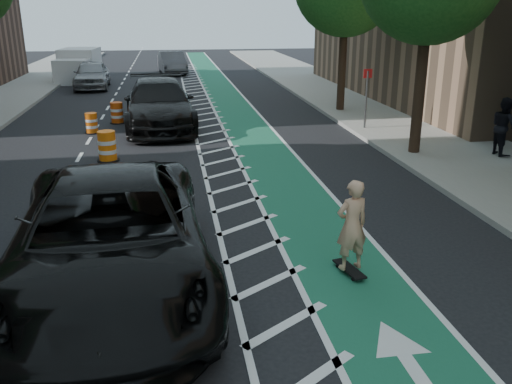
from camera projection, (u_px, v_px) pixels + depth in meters
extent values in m
plane|color=black|center=(186.00, 289.00, 9.57)|extent=(120.00, 120.00, 0.00)
cube|color=#1A5B3F|center=(260.00, 147.00, 19.37)|extent=(2.00, 90.00, 0.01)
cube|color=silver|center=(219.00, 149.00, 19.14)|extent=(1.40, 90.00, 0.01)
cube|color=gray|center=(431.00, 139.00, 20.31)|extent=(5.00, 90.00, 0.15)
cube|color=gray|center=(369.00, 141.00, 19.95)|extent=(0.12, 90.00, 0.16)
cylinder|color=#382619|center=(420.00, 90.00, 17.52)|extent=(0.36, 0.36, 4.40)
cylinder|color=#382619|center=(344.00, 66.00, 25.01)|extent=(0.36, 0.36, 4.40)
cylinder|color=#4C4C4C|center=(366.00, 102.00, 21.54)|extent=(0.08, 0.08, 2.40)
cube|color=red|center=(368.00, 74.00, 21.19)|extent=(0.35, 0.02, 0.35)
cube|color=black|center=(349.00, 269.00, 10.10)|extent=(0.42, 0.90, 0.03)
cylinder|color=black|center=(337.00, 266.00, 10.35)|extent=(0.05, 0.07, 0.07)
cylinder|color=black|center=(345.00, 265.00, 10.41)|extent=(0.05, 0.07, 0.07)
cylinder|color=black|center=(353.00, 280.00, 9.84)|extent=(0.05, 0.07, 0.07)
cylinder|color=black|center=(361.00, 278.00, 9.90)|extent=(0.05, 0.07, 0.07)
imported|color=tan|center=(352.00, 225.00, 9.82)|extent=(0.70, 0.53, 1.72)
imported|color=black|center=(110.00, 237.00, 9.26)|extent=(3.66, 7.30, 1.98)
imported|color=black|center=(159.00, 104.00, 22.26)|extent=(3.02, 6.84, 1.95)
imported|color=gray|center=(92.00, 74.00, 33.54)|extent=(2.20, 5.05, 1.70)
imported|color=#4F4F53|center=(172.00, 63.00, 41.10)|extent=(2.31, 5.18, 1.65)
imported|color=black|center=(504.00, 126.00, 17.53)|extent=(0.74, 0.93, 1.88)
cube|color=silver|center=(81.00, 64.00, 37.59)|extent=(2.58, 3.56, 2.12)
cube|color=silver|center=(72.00, 72.00, 35.27)|extent=(2.24, 1.85, 1.59)
cylinder|color=black|center=(56.00, 80.00, 34.93)|extent=(0.32, 0.76, 0.74)
cylinder|color=black|center=(87.00, 79.00, 35.09)|extent=(0.32, 0.76, 0.74)
cylinder|color=black|center=(71.00, 73.00, 38.54)|extent=(0.32, 0.76, 0.74)
cylinder|color=black|center=(98.00, 73.00, 38.69)|extent=(0.32, 0.76, 0.74)
cylinder|color=orange|center=(107.00, 146.00, 17.50)|extent=(0.57, 0.57, 0.98)
cylinder|color=silver|center=(108.00, 151.00, 17.55)|extent=(0.58, 0.58, 0.13)
cylinder|color=silver|center=(107.00, 142.00, 17.45)|extent=(0.58, 0.58, 0.13)
cylinder|color=black|center=(108.00, 160.00, 17.65)|extent=(0.72, 0.72, 0.04)
cylinder|color=#F6620C|center=(92.00, 123.00, 21.46)|extent=(0.47, 0.47, 0.81)
cylinder|color=silver|center=(92.00, 126.00, 21.50)|extent=(0.48, 0.48, 0.11)
cylinder|color=silver|center=(91.00, 120.00, 21.42)|extent=(0.48, 0.48, 0.11)
cylinder|color=black|center=(92.00, 133.00, 21.59)|extent=(0.59, 0.59, 0.04)
cylinder|color=#DB490B|center=(117.00, 113.00, 23.33)|extent=(0.52, 0.52, 0.90)
cylinder|color=silver|center=(117.00, 116.00, 23.38)|extent=(0.53, 0.53, 0.12)
cylinder|color=silver|center=(117.00, 110.00, 23.29)|extent=(0.53, 0.53, 0.12)
cylinder|color=black|center=(118.00, 123.00, 23.47)|extent=(0.66, 0.66, 0.04)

